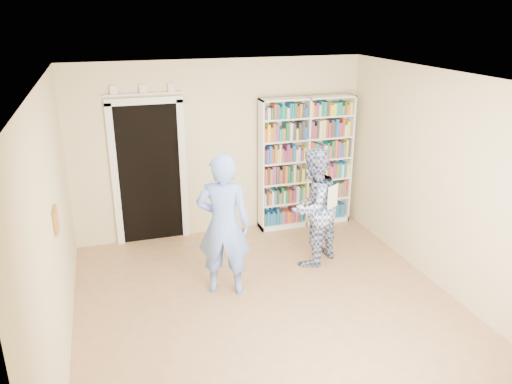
# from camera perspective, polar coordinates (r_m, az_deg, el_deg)

# --- Properties ---
(floor) EXTENTS (5.00, 5.00, 0.00)m
(floor) POSITION_cam_1_polar(r_m,az_deg,el_deg) (6.04, 1.97, -13.69)
(floor) COLOR #9B6E4B
(floor) RESTS_ON ground
(ceiling) EXTENTS (5.00, 5.00, 0.00)m
(ceiling) POSITION_cam_1_polar(r_m,az_deg,el_deg) (5.06, 2.34, 12.61)
(ceiling) COLOR white
(ceiling) RESTS_ON wall_back
(wall_back) EXTENTS (4.50, 0.00, 4.50)m
(wall_back) POSITION_cam_1_polar(r_m,az_deg,el_deg) (7.69, -4.06, 4.92)
(wall_back) COLOR beige
(wall_back) RESTS_ON floor
(wall_left) EXTENTS (0.00, 5.00, 5.00)m
(wall_left) POSITION_cam_1_polar(r_m,az_deg,el_deg) (5.17, -22.18, -4.35)
(wall_left) COLOR beige
(wall_left) RESTS_ON floor
(wall_right) EXTENTS (0.00, 5.00, 5.00)m
(wall_right) POSITION_cam_1_polar(r_m,az_deg,el_deg) (6.47, 21.28, 0.60)
(wall_right) COLOR beige
(wall_right) RESTS_ON floor
(bookshelf) EXTENTS (1.53, 0.29, 2.11)m
(bookshelf) POSITION_cam_1_polar(r_m,az_deg,el_deg) (8.03, 5.67, 3.41)
(bookshelf) COLOR white
(bookshelf) RESTS_ON floor
(doorway) EXTENTS (1.10, 0.08, 2.43)m
(doorway) POSITION_cam_1_polar(r_m,az_deg,el_deg) (7.55, -12.14, 2.88)
(doorway) COLOR black
(doorway) RESTS_ON floor
(wall_art) EXTENTS (0.03, 0.25, 0.25)m
(wall_art) POSITION_cam_1_polar(r_m,az_deg,el_deg) (5.33, -21.90, -2.99)
(wall_art) COLOR brown
(wall_art) RESTS_ON wall_left
(man_blue) EXTENTS (0.77, 0.65, 1.81)m
(man_blue) POSITION_cam_1_polar(r_m,az_deg,el_deg) (6.07, -3.73, -3.80)
(man_blue) COLOR #688FE9
(man_blue) RESTS_ON floor
(man_plaid) EXTENTS (1.02, 0.96, 1.66)m
(man_plaid) POSITION_cam_1_polar(r_m,az_deg,el_deg) (6.85, 6.49, -1.69)
(man_plaid) COLOR navy
(man_plaid) RESTS_ON floor
(paper_sheet) EXTENTS (0.19, 0.12, 0.31)m
(paper_sheet) POSITION_cam_1_polar(r_m,az_deg,el_deg) (6.60, 8.77, -0.55)
(paper_sheet) COLOR white
(paper_sheet) RESTS_ON man_plaid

